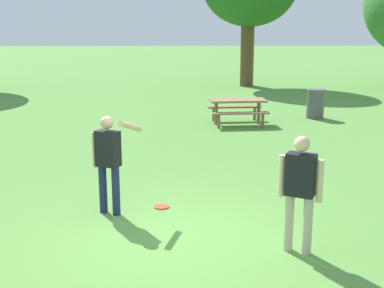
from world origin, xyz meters
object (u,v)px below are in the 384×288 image
(person_thrower, at_px, (109,157))
(frisbee, at_px, (161,207))
(picnic_table_near, at_px, (238,106))
(trash_can_beside_table, at_px, (315,103))
(person_catcher, at_px, (300,187))

(person_thrower, height_order, frisbee, person_thrower)
(picnic_table_near, bearing_deg, person_thrower, -111.66)
(person_thrower, bearing_deg, trash_can_beside_table, 56.27)
(trash_can_beside_table, bearing_deg, person_thrower, -123.73)
(person_thrower, height_order, picnic_table_near, person_thrower)
(person_catcher, height_order, frisbee, person_catcher)
(trash_can_beside_table, bearing_deg, picnic_table_near, -160.59)
(person_catcher, bearing_deg, picnic_table_near, 88.50)
(trash_can_beside_table, bearing_deg, frisbee, -120.40)
(person_thrower, distance_m, frisbee, 1.29)
(picnic_table_near, bearing_deg, trash_can_beside_table, 19.41)
(person_catcher, bearing_deg, person_thrower, 150.50)
(person_thrower, bearing_deg, person_catcher, -29.50)
(frisbee, distance_m, trash_can_beside_table, 9.53)
(frisbee, height_order, picnic_table_near, picnic_table_near)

